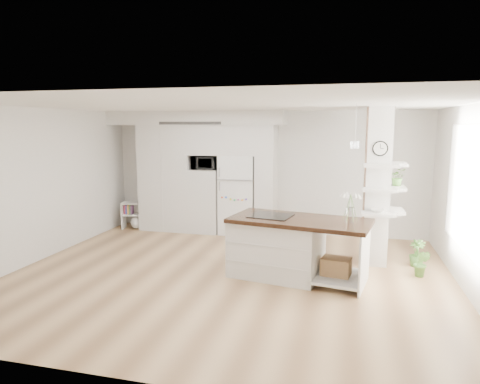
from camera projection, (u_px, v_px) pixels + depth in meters
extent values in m
cube|color=tan|center=(229.00, 275.00, 6.89)|extent=(7.00, 6.00, 0.01)
cube|color=white|center=(228.00, 105.00, 6.48)|extent=(7.00, 6.00, 0.04)
cube|color=silver|center=(265.00, 172.00, 9.56)|extent=(7.00, 0.04, 2.70)
cube|color=silver|center=(138.00, 244.00, 3.81)|extent=(7.00, 0.04, 2.70)
cube|color=silver|center=(37.00, 185.00, 7.53)|extent=(0.04, 6.00, 2.70)
cube|color=silver|center=(475.00, 203.00, 5.84)|extent=(0.04, 6.00, 2.70)
cube|color=silver|center=(168.00, 178.00, 9.80)|extent=(1.20, 0.65, 2.40)
cube|color=silver|center=(206.00, 201.00, 9.66)|extent=(0.65, 0.65, 1.42)
cube|color=silver|center=(206.00, 140.00, 9.44)|extent=(0.65, 0.65, 0.65)
cube|color=silver|center=(238.00, 140.00, 9.26)|extent=(0.85, 0.65, 0.65)
cube|color=silver|center=(266.00, 181.00, 9.25)|extent=(0.40, 0.65, 2.40)
cube|color=silver|center=(195.00, 118.00, 9.40)|extent=(4.00, 0.70, 0.30)
cube|color=#262626|center=(190.00, 123.00, 9.09)|extent=(1.40, 0.04, 0.06)
cube|color=white|center=(238.00, 195.00, 9.46)|extent=(0.78, 0.66, 1.75)
cube|color=#B2B2B7|center=(234.00, 180.00, 9.07)|extent=(0.78, 0.01, 0.03)
cube|color=silver|center=(377.00, 187.00, 7.28)|extent=(0.40, 0.40, 2.70)
cube|color=tan|center=(364.00, 187.00, 7.33)|extent=(0.02, 0.40, 2.70)
cube|color=tan|center=(377.00, 186.00, 7.48)|extent=(0.40, 0.02, 2.70)
cylinder|color=black|center=(380.00, 148.00, 6.98)|extent=(0.25, 0.03, 0.25)
cylinder|color=white|center=(380.00, 148.00, 6.96)|extent=(0.21, 0.01, 0.21)
plane|color=white|center=(468.00, 189.00, 6.11)|extent=(0.00, 2.40, 2.40)
cylinder|color=white|center=(342.00, 144.00, 6.30)|extent=(0.12, 0.12, 0.10)
cube|color=silver|center=(277.00, 248.00, 6.86)|extent=(1.53, 1.14, 0.90)
cube|color=silver|center=(339.00, 277.00, 6.50)|extent=(0.90, 1.02, 0.04)
cube|color=silver|center=(364.00, 259.00, 6.30)|extent=(0.19, 0.90, 0.90)
cube|color=#362010|center=(300.00, 221.00, 6.63)|extent=(2.28, 1.38, 0.06)
cube|color=black|center=(271.00, 216.00, 6.82)|extent=(0.72, 0.64, 0.01)
cube|color=#A67B50|center=(336.00, 266.00, 6.49)|extent=(0.48, 0.39, 0.27)
cylinder|color=white|center=(350.00, 215.00, 6.40)|extent=(0.12, 0.12, 0.22)
cube|color=silver|center=(124.00, 215.00, 9.98)|extent=(0.08, 0.30, 0.62)
cube|color=silver|center=(144.00, 216.00, 9.95)|extent=(0.08, 0.30, 0.62)
cube|color=silver|center=(133.00, 203.00, 9.92)|extent=(0.57, 0.39, 0.03)
cube|color=silver|center=(134.00, 214.00, 9.96)|extent=(0.54, 0.38, 0.03)
sphere|color=white|center=(137.00, 222.00, 9.99)|extent=(0.30, 0.30, 0.30)
imported|color=#487C31|center=(422.00, 263.00, 6.79)|extent=(0.30, 0.28, 0.44)
imported|color=#487C31|center=(417.00, 253.00, 7.30)|extent=(0.34, 0.34, 0.46)
imported|color=#2D2D2D|center=(205.00, 163.00, 9.47)|extent=(0.54, 0.37, 0.30)
imported|color=#487C31|center=(398.00, 177.00, 7.27)|extent=(0.27, 0.23, 0.30)
imported|color=white|center=(377.00, 211.00, 7.05)|extent=(0.22, 0.22, 0.05)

